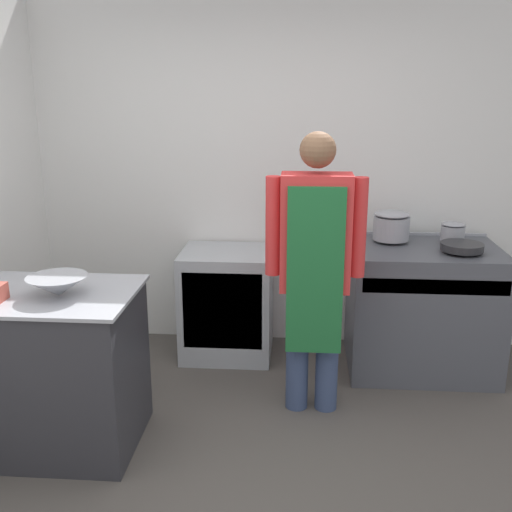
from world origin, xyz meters
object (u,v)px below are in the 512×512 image
fridge_unit (227,303)px  person_cook (315,260)px  saute_pan (462,247)px  mixing_bowl (58,286)px  stock_pot (391,225)px  stove (422,308)px  sauce_pot (453,231)px

fridge_unit → person_cook: person_cook is taller
saute_pan → fridge_unit: bearing=171.2°
fridge_unit → person_cook: bearing=-51.0°
fridge_unit → mixing_bowl: (-0.73, -1.30, 0.56)m
saute_pan → person_cook: bearing=-152.1°
person_cook → mixing_bowl: size_ratio=5.39×
person_cook → mixing_bowl: bearing=-158.8°
stock_pot → saute_pan: bearing=-31.6°
stove → sauce_pot: 0.59m
person_cook → mixing_bowl: 1.46m
person_cook → mixing_bowl: person_cook is taller
mixing_bowl → sauce_pot: bearing=29.3°
stove → mixing_bowl: (-2.15, -1.19, 0.51)m
mixing_bowl → stove: bearing=28.9°
stove → stock_pot: size_ratio=3.97×
sauce_pot → mixing_bowl: bearing=-150.7°
person_cook → sauce_pot: bearing=38.6°
sauce_pot → stock_pot: bearing=180.0°
stove → fridge_unit: bearing=175.2°
fridge_unit → sauce_pot: size_ratio=4.85×
sauce_pot → stove: bearing=-146.6°
stove → person_cook: person_cook is taller
fridge_unit → mixing_bowl: bearing=-119.3°
stock_pot → sauce_pot: size_ratio=1.54×
stove → mixing_bowl: bearing=-151.1°
saute_pan → stock_pot: bearing=148.4°
fridge_unit → sauce_pot: bearing=0.5°
stock_pot → stove: bearing=-30.4°
fridge_unit → saute_pan: (1.62, -0.25, 0.54)m
stove → saute_pan: (0.20, -0.13, 0.49)m
person_cook → fridge_unit: bearing=129.0°
mixing_bowl → saute_pan: size_ratio=1.14×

